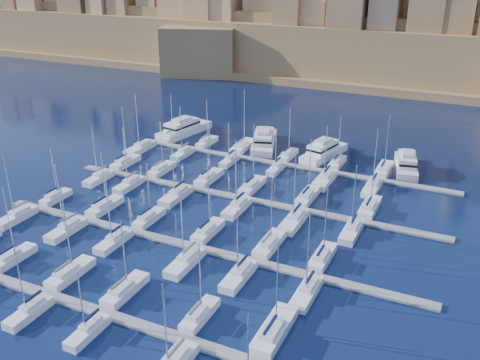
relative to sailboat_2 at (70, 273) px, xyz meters
The scene contains 53 objects.
ground 31.34m from the sailboat_2, 65.44° to the left, with size 600.00×600.00×0.00m, color black.
pontoon_near 14.15m from the sailboat_2, 22.90° to the right, with size 84.00×2.00×0.40m, color slate.
pontoon_mid_near 21.03m from the sailboat_2, 51.72° to the left, with size 84.00×2.00×0.40m, color slate.
pontoon_mid_far 40.65m from the sailboat_2, 71.31° to the left, with size 84.00×2.00×0.40m, color slate.
pontoon_far 61.89m from the sailboat_2, 77.85° to the left, with size 84.00×2.00×0.40m, color slate.
sailboat_1 12.03m from the sailboat_2, behind, with size 2.54×8.46×13.77m.
sailboat_2 is the anchor object (origin of this frame).
sailboat_3 10.77m from the sailboat_2, ahead, with size 2.75×9.17×12.50m.
sailboat_4 24.06m from the sailboat_2, ahead, with size 2.44×8.13×12.32m.
sailboat_5 34.94m from the sailboat_2, ahead, with size 3.22×10.74×14.27m.
sailboat_8 10.45m from the sailboat_2, 81.12° to the right, with size 2.35×7.85×12.08m.
sailboat_9 15.72m from the sailboat_2, 40.01° to the right, with size 2.22×7.41×10.86m.
sailboat_12 30.98m from the sailboat_2, 136.89° to the left, with size 2.26×7.55×11.77m.
sailboat_13 24.34m from the sailboat_2, 115.46° to the left, with size 2.76×9.19×12.52m.
sailboat_14 21.50m from the sailboat_2, 88.44° to the left, with size 2.46×8.20×12.21m.
sailboat_15 25.63m from the sailboat_2, 58.59° to the left, with size 2.69×8.98×13.94m.
sailboat_16 33.79m from the sailboat_2, 41.02° to the left, with size 2.88×9.59×13.46m.
sailboat_17 41.50m from the sailboat_2, 31.86° to the left, with size 2.71×9.04×14.26m.
sailboat_18 25.64m from the sailboat_2, 154.42° to the left, with size 2.73×9.09×14.10m.
sailboat_19 15.40m from the sailboat_2, 133.86° to the left, with size 2.70×9.02×14.30m.
sailboat_20 11.36m from the sailboat_2, 90.15° to the left, with size 2.55×8.49×13.16m.
sailboat_21 18.56m from the sailboat_2, 35.75° to the left, with size 2.86×9.55×14.14m.
sailboat_22 27.16m from the sailboat_2, 23.84° to the left, with size 2.78×9.27×13.00m.
sailboat_23 37.80m from the sailboat_2, 17.12° to the left, with size 2.69×8.96×14.93m.
sailboat_24 48.96m from the sailboat_2, 116.08° to the left, with size 2.76×9.19×15.04m.
sailboat_25 45.21m from the sailboat_2, 104.03° to the left, with size 2.68×8.94×12.67m.
sailboat_26 44.20m from the sailboat_2, 87.99° to the left, with size 2.87×9.58×14.06m.
sailboat_27 45.88m from the sailboat_2, 74.31° to the left, with size 2.88×9.59×14.98m.
sailboat_28 50.76m from the sailboat_2, 60.26° to the left, with size 2.81×9.38×13.50m.
sailboat_29 58.57m from the sailboat_2, 49.23° to the left, with size 2.99×9.96×16.41m.
sailboat_30 39.42m from the sailboat_2, 122.23° to the left, with size 2.55×8.51×13.70m.
sailboat_31 35.58m from the sailboat_2, 110.72° to the left, with size 2.60×8.66×14.30m.
sailboat_32 32.69m from the sailboat_2, 90.14° to the left, with size 2.96×9.86×15.65m.
sailboat_33 35.86m from the sailboat_2, 66.96° to the left, with size 2.77×9.24×15.66m.
sailboat_34 41.89m from the sailboat_2, 50.94° to the left, with size 3.06×10.19×15.30m.
sailboat_35 49.92m from the sailboat_2, 41.41° to the left, with size 2.76×9.20×14.37m.
sailboat_36 68.78m from the sailboat_2, 108.18° to the left, with size 2.37×7.90×13.07m.
sailboat_37 66.52m from the sailboat_2, 99.19° to the left, with size 2.56×8.54×12.66m.
sailboat_38 66.77m from the sailboat_2, 90.24° to the left, with size 3.24×10.79×16.30m.
sailboat_39 66.91m from the sailboat_2, 78.99° to the left, with size 2.57×8.58×13.12m.
sailboat_40 70.48m from the sailboat_2, 68.77° to the left, with size 2.58×8.61×13.00m.
sailboat_41 75.71m from the sailboat_2, 61.00° to the left, with size 2.91×9.68×14.53m.
sailboat_42 59.34m from the sailboat_2, 114.00° to the left, with size 3.25×10.83×15.73m.
sailboat_43 56.66m from the sailboat_2, 102.17° to the left, with size 2.53×8.44×13.54m.
sailboat_44 55.86m from the sailboat_2, 88.85° to the left, with size 2.25×7.50×10.84m.
sailboat_45 57.44m from the sailboat_2, 76.49° to the left, with size 2.25×7.50×10.92m.
sailboat_46 60.14m from the sailboat_2, 64.54° to the left, with size 3.20×10.66×13.97m.
sailboat_47 65.81m from the sailboat_2, 56.20° to the left, with size 2.96×9.87×14.44m.
motor_yacht_a 73.91m from the sailboat_2, 106.48° to the left, with size 8.86×19.16×5.25m.
motor_yacht_b 71.14m from the sailboat_2, 86.88° to the left, with size 11.26×19.57×5.25m.
motor_yacht_c 72.88m from the sailboat_2, 73.44° to the left, with size 8.40×17.00×5.25m.
motor_yacht_d 80.81m from the sailboat_2, 59.27° to the left, with size 7.80×16.14×5.25m.
fortified_city 184.74m from the sailboat_2, 86.00° to the left, with size 460.00×108.95×59.52m.
Camera 1 is at (42.67, -82.89, 48.32)m, focal length 40.00 mm.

